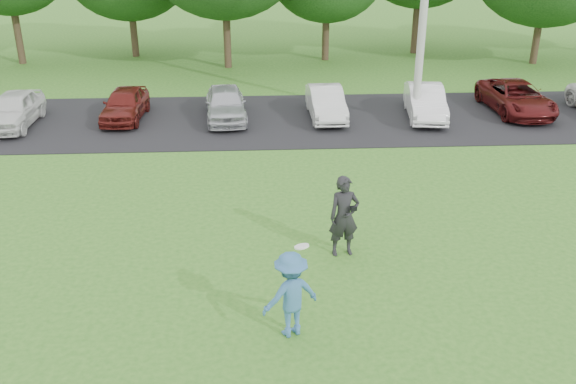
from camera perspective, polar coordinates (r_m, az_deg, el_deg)
The scene contains 5 objects.
ground at distance 12.68m, azimuth 0.88°, elevation -11.96°, with size 100.00×100.00×0.00m, color #2D651C.
parking_lot at distance 24.38m, azimuth -1.22°, elevation 6.46°, with size 32.00×6.50×0.03m, color black.
frisbee_player at distance 12.04m, azimuth 0.25°, elevation -9.09°, with size 1.28×1.04×1.97m.
camera_bystander at distance 14.69m, azimuth 5.00°, elevation -2.17°, with size 0.77×0.57×1.93m.
parked_cars at distance 24.26m, azimuth -0.52°, elevation 7.90°, with size 28.55×5.14×1.24m.
Camera 1 is at (-0.74, -10.19, 7.51)m, focal length 40.00 mm.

